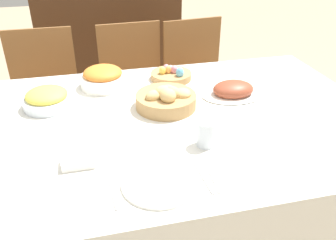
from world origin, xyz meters
name	(u,v)px	position (x,y,z in m)	size (l,w,h in m)	color
dining_table	(159,188)	(0.00, 0.00, 0.37)	(1.87, 1.14, 0.74)	silver
chair_far_right	(198,80)	(0.48, 0.93, 0.47)	(0.46, 0.46, 0.86)	brown
chair_far_left	(45,95)	(-0.54, 0.93, 0.47)	(0.42, 0.42, 0.86)	brown
chair_far_center	(135,86)	(0.03, 0.93, 0.47)	(0.44, 0.44, 0.86)	brown
sideboard	(110,46)	(-0.05, 1.78, 0.49)	(1.15, 0.44, 0.97)	#4C2D19
bread_basket	(167,99)	(0.06, 0.09, 0.78)	(0.26, 0.26, 0.11)	#AD8451
egg_basket	(171,75)	(0.15, 0.39, 0.76)	(0.21, 0.21, 0.08)	#AD8451
ham_platter	(233,90)	(0.38, 0.14, 0.76)	(0.29, 0.21, 0.08)	white
pineapple_bowl	(47,99)	(-0.44, 0.22, 0.78)	(0.21, 0.21, 0.09)	silver
carrot_bowl	(103,78)	(-0.19, 0.37, 0.79)	(0.22, 0.22, 0.10)	white
dinner_plate	(159,183)	(-0.08, -0.40, 0.74)	(0.24, 0.24, 0.01)	white
fork	(113,190)	(-0.22, -0.40, 0.74)	(0.02, 0.17, 0.00)	silver
knife	(203,177)	(0.06, -0.40, 0.74)	(0.02, 0.17, 0.00)	silver
spoon	(212,175)	(0.09, -0.40, 0.74)	(0.02, 0.17, 0.00)	silver
drinking_cup	(206,134)	(0.13, -0.23, 0.79)	(0.07, 0.07, 0.10)	silver
butter_dish	(79,161)	(-0.32, -0.24, 0.75)	(0.11, 0.07, 0.03)	white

